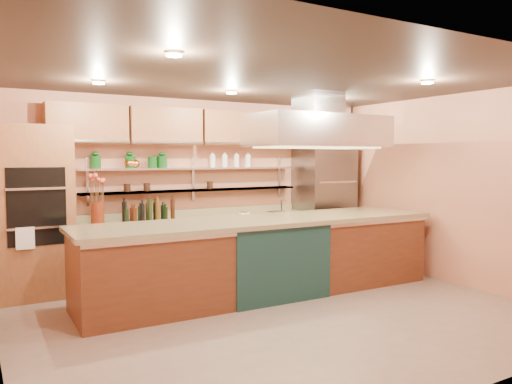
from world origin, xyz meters
TOP-DOWN VIEW (x-y plane):
  - floor at (0.00, 0.00)m, footprint 6.00×5.00m
  - ceiling at (0.00, 0.00)m, footprint 6.00×5.00m
  - wall_back at (0.00, 2.50)m, footprint 6.00×0.04m
  - wall_front at (0.00, -2.50)m, footprint 6.00×0.04m
  - wall_right at (3.00, 0.00)m, footprint 0.04×5.00m
  - oven_stack at (-2.45, 2.18)m, footprint 0.95×0.64m
  - refrigerator at (2.35, 2.14)m, footprint 0.95×0.72m
  - back_counter at (-0.05, 2.20)m, footprint 3.84×0.64m
  - wall_shelf_lower at (-0.05, 2.37)m, footprint 3.60×0.26m
  - wall_shelf_upper at (-0.05, 2.37)m, footprint 3.60×0.26m
  - upper_cabinets at (0.00, 2.32)m, footprint 4.60×0.36m
  - range_hood at (1.18, 0.79)m, footprint 2.00×1.00m
  - ceiling_downlights at (0.00, 0.20)m, footprint 4.00×2.80m
  - island at (0.28, 0.79)m, footprint 5.01×1.17m
  - flower_vase at (-1.64, 2.15)m, footprint 0.20×0.20m
  - oil_bottle_cluster at (-0.89, 2.15)m, footprint 0.84×0.54m
  - kitchen_scale at (0.71, 2.15)m, footprint 0.15×0.12m
  - bar_faucet at (1.51, 2.25)m, footprint 0.03×0.03m
  - copper_kettle at (-1.04, 2.37)m, footprint 0.18×0.18m
  - green_canister at (-0.75, 2.37)m, footprint 0.15×0.15m

SIDE VIEW (x-z plane):
  - floor at x=0.00m, z-range -0.02..0.00m
  - back_counter at x=-0.05m, z-range 0.00..0.93m
  - island at x=0.28m, z-range 0.00..1.04m
  - kitchen_scale at x=0.71m, z-range 0.93..1.01m
  - bar_faucet at x=1.51m, z-range 0.93..1.13m
  - refrigerator at x=2.35m, z-range 0.00..2.10m
  - oil_bottle_cluster at x=-0.89m, z-range 0.93..1.19m
  - flower_vase at x=-1.64m, z-range 0.93..1.25m
  - oven_stack at x=-2.45m, z-range 0.00..2.30m
  - wall_shelf_lower at x=-0.05m, z-range 1.34..1.36m
  - wall_back at x=0.00m, z-range 0.00..2.80m
  - wall_front at x=0.00m, z-range 0.00..2.80m
  - wall_right at x=3.00m, z-range 0.00..2.80m
  - wall_shelf_upper at x=-0.05m, z-range 1.69..1.71m
  - copper_kettle at x=-1.04m, z-range 1.71..1.85m
  - green_canister at x=-0.75m, z-range 1.71..1.88m
  - range_hood at x=1.18m, z-range 2.02..2.48m
  - upper_cabinets at x=0.00m, z-range 2.08..2.62m
  - ceiling_downlights at x=0.00m, z-range 2.76..2.78m
  - ceiling at x=0.00m, z-range 2.79..2.81m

